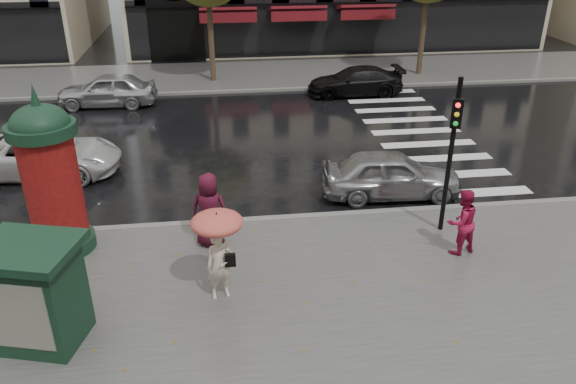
{
  "coord_description": "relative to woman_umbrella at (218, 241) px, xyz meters",
  "views": [
    {
      "loc": [
        -1.81,
        -10.83,
        7.82
      ],
      "look_at": [
        -0.23,
        1.5,
        1.65
      ],
      "focal_mm": 35.0,
      "sensor_mm": 36.0,
      "label": 1
    }
  ],
  "objects": [
    {
      "name": "ground",
      "position": [
        1.99,
        0.45,
        -1.54
      ],
      "size": [
        160.0,
        160.0,
        0.0
      ],
      "primitive_type": "plane",
      "color": "black",
      "rests_on": "ground"
    },
    {
      "name": "near_sidewalk",
      "position": [
        1.99,
        -0.05,
        -1.48
      ],
      "size": [
        90.0,
        7.0,
        0.12
      ],
      "primitive_type": "cube",
      "color": "#474744",
      "rests_on": "ground"
    },
    {
      "name": "far_sidewalk",
      "position": [
        1.99,
        19.45,
        -1.48
      ],
      "size": [
        90.0,
        6.0,
        0.12
      ],
      "primitive_type": "cube",
      "color": "#474744",
      "rests_on": "ground"
    },
    {
      "name": "near_kerb",
      "position": [
        1.99,
        3.45,
        -1.47
      ],
      "size": [
        90.0,
        0.25,
        0.14
      ],
      "primitive_type": "cube",
      "color": "slate",
      "rests_on": "ground"
    },
    {
      "name": "far_kerb",
      "position": [
        1.99,
        16.45,
        -1.47
      ],
      "size": [
        90.0,
        0.25,
        0.14
      ],
      "primitive_type": "cube",
      "color": "slate",
      "rests_on": "ground"
    },
    {
      "name": "zebra_crossing",
      "position": [
        7.99,
        10.05,
        -1.53
      ],
      "size": [
        3.6,
        11.75,
        0.01
      ],
      "primitive_type": "cube",
      "color": "silver",
      "rests_on": "ground"
    },
    {
      "name": "woman_umbrella",
      "position": [
        0.0,
        0.0,
        0.0
      ],
      "size": [
        1.12,
        1.12,
        2.15
      ],
      "color": "beige",
      "rests_on": "near_sidewalk"
    },
    {
      "name": "woman_red",
      "position": [
        5.99,
        1.09,
        -0.55
      ],
      "size": [
        0.99,
        0.86,
        1.74
      ],
      "primitive_type": "imported",
      "rotation": [
        0.0,
        0.0,
        3.42
      ],
      "color": "#A6143E",
      "rests_on": "near_sidewalk"
    },
    {
      "name": "man_burgundy",
      "position": [
        -0.2,
        2.28,
        -0.43
      ],
      "size": [
        1.09,
        0.84,
        1.98
      ],
      "primitive_type": "imported",
      "rotation": [
        0.0,
        0.0,
        2.9
      ],
      "color": "#480E22",
      "rests_on": "near_sidewalk"
    },
    {
      "name": "morris_column",
      "position": [
        -3.95,
        2.55,
        0.64
      ],
      "size": [
        1.6,
        1.6,
        4.31
      ],
      "color": "#12301F",
      "rests_on": "near_sidewalk"
    },
    {
      "name": "traffic_light",
      "position": [
        5.96,
        2.17,
        1.13
      ],
      "size": [
        0.31,
        0.41,
        4.21
      ],
      "color": "black",
      "rests_on": "near_sidewalk"
    },
    {
      "name": "newsstand",
      "position": [
        -3.55,
        -1.0,
        -0.28
      ],
      "size": [
        2.18,
        1.98,
        2.21
      ],
      "color": "#12301F",
      "rests_on": "near_sidewalk"
    },
    {
      "name": "car_silver",
      "position": [
        5.27,
        4.65,
        -0.82
      ],
      "size": [
        4.32,
        1.94,
        1.44
      ],
      "primitive_type": "imported",
      "rotation": [
        0.0,
        0.0,
        1.51
      ],
      "color": "#9C9BA0",
      "rests_on": "ground"
    },
    {
      "name": "car_white",
      "position": [
        -5.67,
        7.67,
        -0.84
      ],
      "size": [
        5.23,
        2.86,
        1.39
      ],
      "primitive_type": "imported",
      "rotation": [
        0.0,
        0.0,
        1.46
      ],
      "color": "silver",
      "rests_on": "ground"
    },
    {
      "name": "car_black",
      "position": [
        6.72,
        15.39,
        -0.88
      ],
      "size": [
        4.53,
        1.85,
        1.31
      ],
      "primitive_type": "imported",
      "rotation": [
        0.0,
        0.0,
        -1.57
      ],
      "color": "black",
      "rests_on": "ground"
    },
    {
      "name": "car_far_silver",
      "position": [
        -4.77,
        15.06,
        -0.8
      ],
      "size": [
        4.4,
        1.91,
        1.48
      ],
      "primitive_type": "imported",
      "rotation": [
        0.0,
        0.0,
        -1.61
      ],
      "color": "#B7B7BC",
      "rests_on": "ground"
    }
  ]
}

